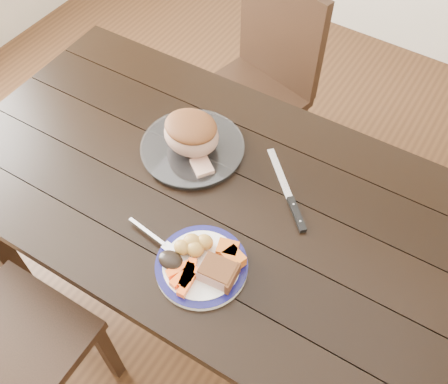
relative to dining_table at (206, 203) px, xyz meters
The scene contains 15 objects.
ground 0.66m from the dining_table, ahead, with size 4.00×4.00×0.00m, color #472B16.
dining_table is the anchor object (origin of this frame).
chair_far 0.78m from the dining_table, 107.09° to the left, with size 0.51×0.51×0.93m.
dinner_plate 0.29m from the dining_table, 57.99° to the right, with size 0.25×0.25×0.02m, color white.
plate_rim 0.30m from the dining_table, 57.99° to the right, with size 0.25×0.25×0.02m, color #0F0E48.
serving_platter 0.18m from the dining_table, 140.00° to the left, with size 0.32×0.32×0.02m, color white.
pork_slice 0.34m from the dining_table, 49.79° to the right, with size 0.09×0.07×0.04m, color tan.
roasted_potatoes 0.27m from the dining_table, 63.39° to the right, with size 0.09×0.09×0.04m.
carrot_batons 0.34m from the dining_table, 65.08° to the right, with size 0.08×0.11×0.02m.
pumpkin_wedges 0.30m from the dining_table, 41.15° to the right, with size 0.09×0.07×0.04m.
dark_mushroom 0.31m from the dining_table, 74.38° to the right, with size 0.07×0.05×0.03m, color black.
fork 0.26m from the dining_table, 90.73° to the right, with size 0.18×0.04×0.00m.
roast_joint 0.22m from the dining_table, 140.00° to the left, with size 0.18×0.15×0.12m, color tan.
cut_slice 0.13m from the dining_table, 133.71° to the left, with size 0.07×0.06×0.02m, color tan.
carving_knife 0.28m from the dining_table, 17.67° to the left, with size 0.25×0.24×0.01m.
Camera 1 is at (0.54, -0.73, 1.95)m, focal length 40.00 mm.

